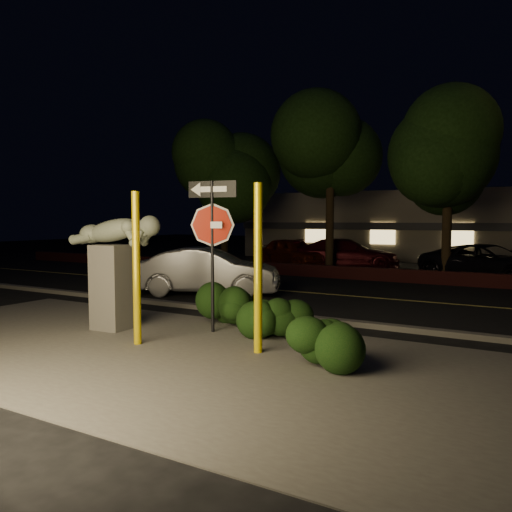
{
  "coord_description": "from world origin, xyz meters",
  "views": [
    {
      "loc": [
        5.7,
        -7.72,
        2.37
      ],
      "look_at": [
        0.44,
        1.45,
        1.6
      ],
      "focal_mm": 35.0,
      "sensor_mm": 36.0,
      "label": 1
    }
  ],
  "objects_px": {
    "yellow_pole_left": "(137,269)",
    "parked_car_dark": "(489,263)",
    "yellow_pole_right": "(258,269)",
    "parked_car_red": "(292,252)",
    "sculpture": "(114,260)",
    "silver_sedan": "(208,271)",
    "signpost": "(212,225)",
    "parked_car_darkred": "(346,254)"
  },
  "relations": [
    {
      "from": "yellow_pole_left",
      "to": "parked_car_dark",
      "type": "height_order",
      "value": "yellow_pole_left"
    },
    {
      "from": "yellow_pole_right",
      "to": "parked_car_dark",
      "type": "relative_size",
      "value": 0.59
    },
    {
      "from": "yellow_pole_left",
      "to": "parked_car_red",
      "type": "relative_size",
      "value": 0.68
    },
    {
      "from": "yellow_pole_left",
      "to": "yellow_pole_right",
      "type": "bearing_deg",
      "value": 14.97
    },
    {
      "from": "sculpture",
      "to": "silver_sedan",
      "type": "relative_size",
      "value": 0.55
    },
    {
      "from": "signpost",
      "to": "sculpture",
      "type": "relative_size",
      "value": 1.29
    },
    {
      "from": "sculpture",
      "to": "parked_car_dark",
      "type": "xyz_separation_m",
      "value": [
        6.22,
        13.23,
        -0.81
      ]
    },
    {
      "from": "parked_car_darkred",
      "to": "parked_car_dark",
      "type": "relative_size",
      "value": 0.97
    },
    {
      "from": "yellow_pole_right",
      "to": "signpost",
      "type": "height_order",
      "value": "signpost"
    },
    {
      "from": "yellow_pole_left",
      "to": "sculpture",
      "type": "height_order",
      "value": "yellow_pole_left"
    },
    {
      "from": "yellow_pole_left",
      "to": "yellow_pole_right",
      "type": "xyz_separation_m",
      "value": [
        2.28,
        0.61,
        0.06
      ]
    },
    {
      "from": "silver_sedan",
      "to": "parked_car_dark",
      "type": "height_order",
      "value": "silver_sedan"
    },
    {
      "from": "yellow_pole_right",
      "to": "parked_car_darkred",
      "type": "relative_size",
      "value": 0.61
    },
    {
      "from": "signpost",
      "to": "parked_car_red",
      "type": "distance_m",
      "value": 14.93
    },
    {
      "from": "parked_car_red",
      "to": "parked_car_darkred",
      "type": "xyz_separation_m",
      "value": [
        2.68,
        0.46,
        -0.01
      ]
    },
    {
      "from": "signpost",
      "to": "parked_car_dark",
      "type": "relative_size",
      "value": 0.62
    },
    {
      "from": "yellow_pole_right",
      "to": "sculpture",
      "type": "bearing_deg",
      "value": 177.81
    },
    {
      "from": "silver_sedan",
      "to": "parked_car_darkred",
      "type": "height_order",
      "value": "silver_sedan"
    },
    {
      "from": "signpost",
      "to": "sculpture",
      "type": "distance_m",
      "value": 2.28
    },
    {
      "from": "yellow_pole_right",
      "to": "silver_sedan",
      "type": "bearing_deg",
      "value": 132.51
    },
    {
      "from": "silver_sedan",
      "to": "parked_car_dark",
      "type": "distance_m",
      "value": 10.99
    },
    {
      "from": "yellow_pole_right",
      "to": "sculpture",
      "type": "distance_m",
      "value": 3.63
    },
    {
      "from": "signpost",
      "to": "parked_car_darkred",
      "type": "xyz_separation_m",
      "value": [
        -2.21,
        14.48,
        -1.53
      ]
    },
    {
      "from": "parked_car_darkred",
      "to": "parked_car_red",
      "type": "bearing_deg",
      "value": 82.05
    },
    {
      "from": "signpost",
      "to": "parked_car_red",
      "type": "xyz_separation_m",
      "value": [
        -4.89,
        14.02,
        -1.52
      ]
    },
    {
      "from": "yellow_pole_right",
      "to": "parked_car_darkred",
      "type": "height_order",
      "value": "yellow_pole_right"
    },
    {
      "from": "sculpture",
      "to": "parked_car_red",
      "type": "height_order",
      "value": "sculpture"
    },
    {
      "from": "yellow_pole_left",
      "to": "parked_car_red",
      "type": "bearing_deg",
      "value": 105.23
    },
    {
      "from": "silver_sedan",
      "to": "parked_car_dark",
      "type": "xyz_separation_m",
      "value": [
        7.38,
        8.15,
        -0.03
      ]
    },
    {
      "from": "yellow_pole_right",
      "to": "parked_car_darkred",
      "type": "distance_m",
      "value": 15.91
    },
    {
      "from": "signpost",
      "to": "silver_sedan",
      "type": "xyz_separation_m",
      "value": [
        -3.16,
        4.29,
        -1.51
      ]
    },
    {
      "from": "yellow_pole_left",
      "to": "parked_car_darkred",
      "type": "height_order",
      "value": "yellow_pole_left"
    },
    {
      "from": "yellow_pole_left",
      "to": "signpost",
      "type": "relative_size",
      "value": 0.92
    },
    {
      "from": "yellow_pole_left",
      "to": "sculpture",
      "type": "xyz_separation_m",
      "value": [
        -1.35,
        0.75,
        0.07
      ]
    },
    {
      "from": "silver_sedan",
      "to": "parked_car_darkred",
      "type": "bearing_deg",
      "value": -29.15
    },
    {
      "from": "yellow_pole_right",
      "to": "silver_sedan",
      "type": "distance_m",
      "value": 7.13
    },
    {
      "from": "sculpture",
      "to": "parked_car_dark",
      "type": "bearing_deg",
      "value": 60.17
    },
    {
      "from": "yellow_pole_right",
      "to": "parked_car_dark",
      "type": "height_order",
      "value": "yellow_pole_right"
    },
    {
      "from": "yellow_pole_left",
      "to": "signpost",
      "type": "xyz_separation_m",
      "value": [
        0.66,
        1.55,
        0.8
      ]
    },
    {
      "from": "yellow_pole_left",
      "to": "silver_sedan",
      "type": "relative_size",
      "value": 0.64
    },
    {
      "from": "parked_car_darkred",
      "to": "parked_car_dark",
      "type": "height_order",
      "value": "parked_car_darkred"
    },
    {
      "from": "sculpture",
      "to": "parked_car_darkred",
      "type": "height_order",
      "value": "sculpture"
    }
  ]
}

